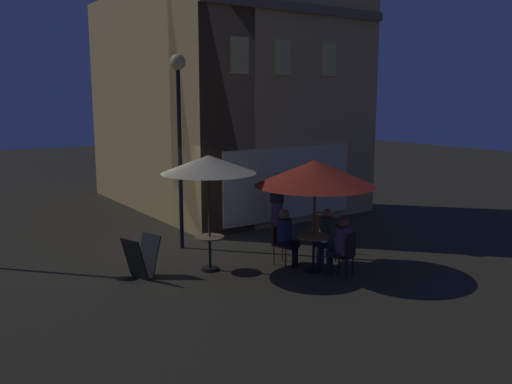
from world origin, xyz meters
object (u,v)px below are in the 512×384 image
(cafe_chair_0, at_px, (347,252))
(patron_seated_0, at_px, (341,243))
(patron_seated_2, at_px, (286,234))
(patio_umbrella_0, at_px, (209,165))
(patio_umbrella_1, at_px, (315,173))
(street_lamp_near_corner, at_px, (179,106))
(menu_sandwich_board, at_px, (141,257))
(cafe_table_0, at_px, (210,247))
(cafe_table_2, at_px, (326,222))
(cafe_table_1, at_px, (314,246))
(patron_seated_1, at_px, (326,233))
(patron_standing_3, at_px, (277,203))
(cafe_chair_2, at_px, (281,241))
(cafe_chair_3, at_px, (321,228))
(cafe_chair_1, at_px, (328,239))

(cafe_chair_0, relative_size, patron_seated_0, 0.76)
(patron_seated_0, height_order, patron_seated_2, patron_seated_0)
(patio_umbrella_0, relative_size, patio_umbrella_1, 0.98)
(street_lamp_near_corner, xyz_separation_m, patio_umbrella_0, (-0.30, -1.93, -1.19))
(patron_seated_2, bearing_deg, menu_sandwich_board, -125.88)
(patron_seated_0, bearing_deg, cafe_table_0, 25.37)
(cafe_table_2, xyz_separation_m, patio_umbrella_0, (-3.61, -0.27, 1.76))
(cafe_table_1, height_order, cafe_chair_0, cafe_chair_0)
(patron_seated_1, distance_m, patron_seated_2, 0.92)
(menu_sandwich_board, height_order, patron_standing_3, patron_standing_3)
(cafe_table_0, height_order, patron_seated_0, patron_seated_0)
(menu_sandwich_board, height_order, cafe_chair_2, menu_sandwich_board)
(cafe_table_1, distance_m, cafe_chair_3, 1.63)
(patron_seated_0, relative_size, patron_seated_1, 1.01)
(patio_umbrella_0, bearing_deg, cafe_chair_1, -21.35)
(cafe_table_1, relative_size, cafe_chair_0, 0.82)
(street_lamp_near_corner, relative_size, cafe_table_0, 6.25)
(street_lamp_near_corner, xyz_separation_m, menu_sandwich_board, (-1.73, -1.57, -3.06))
(patio_umbrella_1, xyz_separation_m, patron_seated_1, (0.59, 0.27, -1.44))
(cafe_chair_1, bearing_deg, patron_seated_1, -0.00)
(patron_seated_1, xyz_separation_m, patron_standing_3, (0.75, 2.86, 0.15))
(menu_sandwich_board, height_order, patio_umbrella_1, patio_umbrella_1)
(patron_standing_3, bearing_deg, cafe_table_1, 10.32)
(patio_umbrella_1, xyz_separation_m, cafe_chair_2, (-0.27, 0.82, -1.62))
(cafe_table_1, bearing_deg, cafe_chair_2, 107.83)
(cafe_chair_0, xyz_separation_m, cafe_chair_3, (0.89, 1.85, -0.00))
(cafe_table_1, bearing_deg, street_lamp_near_corner, 115.08)
(cafe_table_1, height_order, patron_seated_1, patron_seated_1)
(street_lamp_near_corner, height_order, cafe_table_1, street_lamp_near_corner)
(patron_seated_2, bearing_deg, patio_umbrella_1, 0.00)
(patron_seated_2, bearing_deg, cafe_table_1, -0.00)
(street_lamp_near_corner, bearing_deg, patio_umbrella_0, -98.74)
(cafe_table_0, xyz_separation_m, cafe_chair_1, (2.54, -0.99, 0.02))
(patio_umbrella_0, bearing_deg, street_lamp_near_corner, 81.26)
(patio_umbrella_1, height_order, cafe_chair_1, patio_umbrella_1)
(patio_umbrella_1, relative_size, patron_seated_1, 2.05)
(menu_sandwich_board, xyz_separation_m, cafe_table_0, (1.43, -0.36, 0.06))
(patio_umbrella_0, xyz_separation_m, patron_seated_0, (2.06, -1.92, -1.60))
(menu_sandwich_board, bearing_deg, cafe_chair_0, -51.69)
(patio_umbrella_1, relative_size, cafe_chair_0, 2.68)
(cafe_table_1, xyz_separation_m, patron_seated_1, (0.59, 0.27, 0.15))
(patio_umbrella_1, height_order, cafe_chair_2, patio_umbrella_1)
(cafe_chair_2, bearing_deg, patio_umbrella_0, -125.59)
(menu_sandwich_board, xyz_separation_m, patron_seated_0, (3.49, -2.27, 0.27))
(cafe_table_2, xyz_separation_m, cafe_chair_2, (-2.05, -0.77, -0.03))
(cafe_chair_2, xyz_separation_m, patron_seated_0, (0.50, -1.42, 0.19))
(menu_sandwich_board, height_order, patron_seated_1, patron_seated_1)
(menu_sandwich_board, distance_m, patio_umbrella_0, 2.38)
(cafe_chair_1, height_order, patron_seated_2, patron_seated_2)
(patron_seated_0, bearing_deg, cafe_table_2, -56.98)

